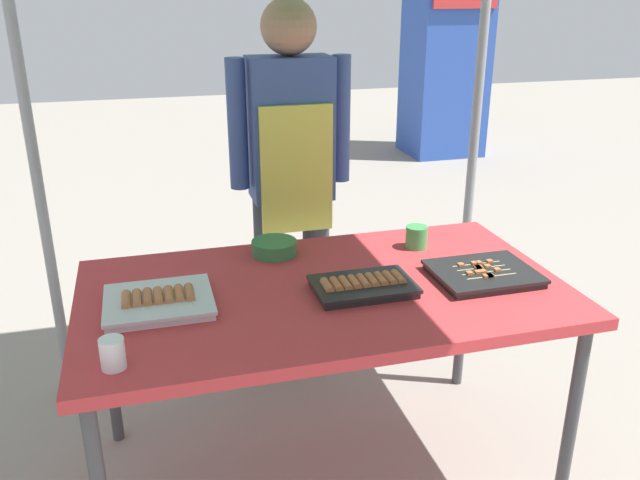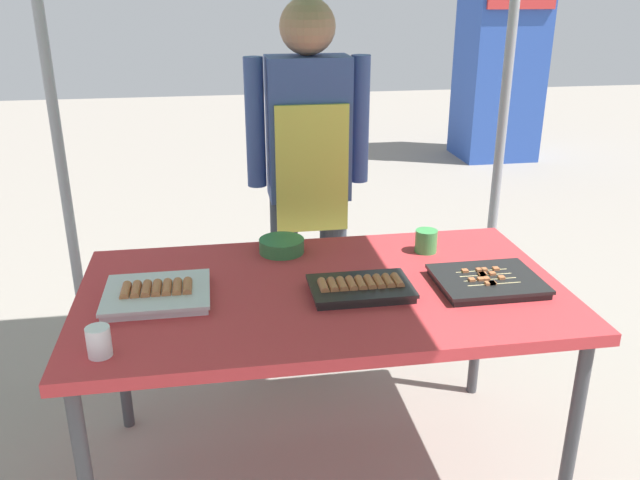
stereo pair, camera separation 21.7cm
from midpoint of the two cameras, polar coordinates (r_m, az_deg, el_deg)
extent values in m
plane|color=gray|center=(2.60, -2.22, -19.27)|extent=(18.00, 18.00, 0.00)
cube|color=#C63338|center=(2.20, -2.49, -4.65)|extent=(1.60, 0.90, 0.04)
cylinder|color=#3F3F44|center=(2.35, 18.50, -14.59)|extent=(0.04, 0.04, 0.71)
cylinder|color=#3F3F44|center=(2.69, -20.12, -9.89)|extent=(0.04, 0.04, 0.71)
cylinder|color=#3F3F44|center=(2.92, 10.20, -6.27)|extent=(0.04, 0.04, 0.71)
cylinder|color=gray|center=(2.83, -25.83, 7.51)|extent=(0.04, 0.04, 2.23)
cylinder|color=gray|center=(3.11, 11.43, 10.27)|extent=(0.04, 0.04, 2.23)
cube|color=black|center=(2.15, 0.88, -4.30)|extent=(0.32, 0.21, 0.02)
cube|color=black|center=(2.15, 0.89, -3.92)|extent=(0.33, 0.22, 0.01)
cylinder|color=#B7663D|center=(2.12, -2.32, -4.10)|extent=(0.03, 0.08, 0.03)
cylinder|color=#B7663D|center=(2.12, -1.51, -4.00)|extent=(0.03, 0.08, 0.03)
cylinder|color=#B7663D|center=(2.13, -0.71, -3.91)|extent=(0.03, 0.08, 0.03)
cylinder|color=#B7663D|center=(2.14, 0.09, -3.82)|extent=(0.03, 0.08, 0.03)
cylinder|color=#B7663D|center=(2.14, 0.89, -3.72)|extent=(0.03, 0.08, 0.03)
cylinder|color=#B7663D|center=(2.15, 1.68, -3.63)|extent=(0.03, 0.08, 0.03)
cylinder|color=#B7663D|center=(2.16, 2.46, -3.54)|extent=(0.03, 0.08, 0.03)
cylinder|color=#B7663D|center=(2.17, 3.23, -3.44)|extent=(0.03, 0.08, 0.03)
cylinder|color=#B7663D|center=(2.18, 4.00, -3.35)|extent=(0.03, 0.08, 0.03)
cube|color=black|center=(2.29, 11.36, -3.11)|extent=(0.33, 0.27, 0.02)
cube|color=black|center=(2.28, 11.39, -2.75)|extent=(0.34, 0.28, 0.01)
cylinder|color=tan|center=(2.24, 12.01, -3.19)|extent=(0.18, 0.01, 0.01)
cube|color=#B7663D|center=(2.23, 11.52, -3.26)|extent=(0.02, 0.02, 0.02)
cube|color=#B7663D|center=(2.24, 11.88, -3.21)|extent=(0.02, 0.02, 0.02)
cube|color=#B7663D|center=(2.24, 11.81, -3.22)|extent=(0.02, 0.02, 0.02)
cylinder|color=tan|center=(2.27, 11.60, -2.83)|extent=(0.18, 0.01, 0.01)
cube|color=#B7663D|center=(2.25, 10.87, -2.93)|extent=(0.02, 0.02, 0.02)
cube|color=#B7663D|center=(2.24, 10.15, -3.02)|extent=(0.02, 0.02, 0.02)
cube|color=#B7663D|center=(2.26, 11.31, -2.87)|extent=(0.02, 0.02, 0.02)
cube|color=#B7663D|center=(2.29, 12.50, -2.71)|extent=(0.02, 0.02, 0.02)
cylinder|color=tan|center=(2.30, 11.20, -2.48)|extent=(0.18, 0.01, 0.01)
cube|color=#B7663D|center=(2.29, 10.90, -2.52)|extent=(0.02, 0.02, 0.02)
cube|color=#B7663D|center=(2.29, 11.03, -2.50)|extent=(0.02, 0.02, 0.02)
cube|color=#B7663D|center=(2.31, 11.72, -2.42)|extent=(0.02, 0.02, 0.02)
cube|color=#B7663D|center=(2.29, 10.87, -2.52)|extent=(0.02, 0.02, 0.02)
cylinder|color=tan|center=(2.33, 10.82, -2.14)|extent=(0.18, 0.01, 0.01)
cube|color=#B7663D|center=(2.32, 10.63, -2.16)|extent=(0.02, 0.02, 0.02)
cube|color=#B7663D|center=(2.35, 11.95, -2.00)|extent=(0.02, 0.02, 0.02)
cube|color=#B7663D|center=(2.30, 9.49, -2.30)|extent=(0.02, 0.02, 0.02)
cube|color=#B7663D|center=(2.33, 11.01, -2.12)|extent=(0.02, 0.02, 0.02)
cube|color=silver|center=(2.14, -16.66, -5.46)|extent=(0.32, 0.28, 0.02)
cube|color=silver|center=(2.13, -16.71, -5.07)|extent=(0.33, 0.29, 0.01)
cylinder|color=#B7663D|center=(2.14, -19.31, -5.10)|extent=(0.03, 0.10, 0.03)
cylinder|color=#B7663D|center=(2.13, -18.45, -5.02)|extent=(0.03, 0.10, 0.03)
cylinder|color=#B7663D|center=(2.13, -17.59, -4.95)|extent=(0.03, 0.10, 0.03)
cylinder|color=#B7663D|center=(2.13, -16.73, -4.87)|extent=(0.03, 0.10, 0.03)
cylinder|color=#B7663D|center=(2.13, -15.87, -4.78)|extent=(0.03, 0.10, 0.03)
cylinder|color=#B7663D|center=(2.13, -15.01, -4.70)|extent=(0.03, 0.10, 0.03)
cylinder|color=#B7663D|center=(2.13, -14.14, -4.62)|extent=(0.03, 0.10, 0.03)
cylinder|color=#33723F|center=(2.46, -6.53, -0.69)|extent=(0.17, 0.17, 0.05)
cylinder|color=white|center=(1.85, -20.86, -9.29)|extent=(0.07, 0.07, 0.09)
cylinder|color=#3F994C|center=(2.51, 5.93, 0.21)|extent=(0.08, 0.08, 0.09)
cylinder|color=#333842|center=(2.99, -6.53, -4.10)|extent=(0.12, 0.12, 0.83)
cylinder|color=#333842|center=(3.02, -2.40, -3.65)|extent=(0.12, 0.12, 0.83)
cube|color=#384C8C|center=(2.78, -4.87, 9.54)|extent=(0.34, 0.20, 0.59)
cube|color=#D8CC4C|center=(2.71, -4.33, 6.03)|extent=(0.30, 0.02, 0.53)
cylinder|color=#384C8C|center=(2.74, -9.48, 9.80)|extent=(0.08, 0.08, 0.53)
cylinder|color=#384C8C|center=(2.82, -0.42, 10.40)|extent=(0.08, 0.08, 0.53)
sphere|color=#9E7256|center=(2.72, -5.15, 17.97)|extent=(0.23, 0.23, 0.23)
cube|color=#2D51B2|center=(7.06, 9.95, 15.68)|extent=(0.74, 0.67, 2.07)
camera|label=1|loc=(0.11, -92.86, -1.12)|focal=36.89mm
camera|label=2|loc=(0.11, 87.14, 1.12)|focal=36.89mm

